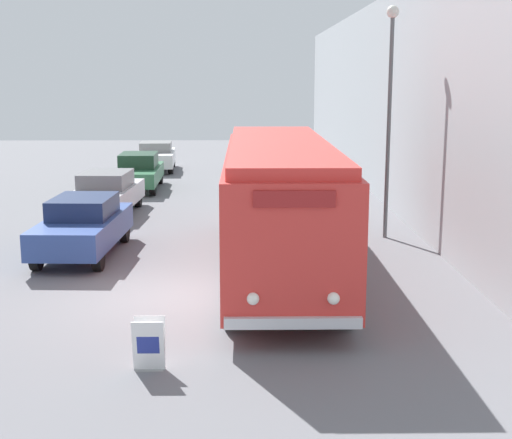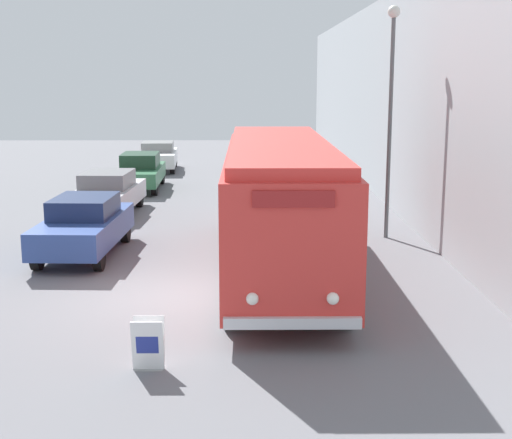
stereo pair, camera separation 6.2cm
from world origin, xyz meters
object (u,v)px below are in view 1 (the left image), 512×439
Objects in this scene: parked_car_near at (83,225)px; parked_car_far at (139,171)px; vintage_bus at (279,199)px; parked_car_mid at (106,193)px; parked_car_distant at (156,156)px; sign_board at (149,345)px; streetlamp at (390,91)px.

parked_car_far is (-0.20, 11.56, -0.03)m from parked_car_near.
vintage_bus is 2.28× the size of parked_car_mid.
parked_car_near is 17.93m from parked_car_distant.
sign_board is 8.30m from parked_car_near.
vintage_bus reaches higher than sign_board.
sign_board is 0.20× the size of parked_car_distant.
vintage_bus is at bearing -131.99° from streetlamp.
parked_car_near is 5.75m from parked_car_mid.
parked_car_distant is at bearing 119.06° from streetlamp.
parked_car_distant is (-8.83, 15.89, -3.59)m from streetlamp.
parked_car_distant is (-0.04, 6.36, -0.03)m from parked_car_far.
streetlamp reaches higher than parked_car_far.
vintage_bus is at bearing -16.10° from parked_car_near.
streetlamp reaches higher than parked_car_near.
parked_car_mid is (-3.28, 13.54, 0.34)m from sign_board.
streetlamp is (3.39, 3.77, 2.54)m from vintage_bus.
parked_car_near is 1.07× the size of parked_car_distant.
parked_car_near is (-5.20, 1.73, -0.99)m from vintage_bus.
vintage_bus reaches higher than parked_car_far.
vintage_bus reaches higher than parked_car_mid.
parked_car_near is at bearing -166.64° from streetlamp.
parked_car_distant is at bearing 93.03° from parked_car_near.
vintage_bus is 20.42m from parked_car_distant.
sign_board is 25.92m from parked_car_distant.
streetlamp reaches higher than sign_board.
parked_car_near is (-8.60, -2.04, -3.53)m from streetlamp.
streetlamp is at bearing 48.01° from vintage_bus.
sign_board is at bearing -86.99° from parked_car_distant.
streetlamp is at bearing -19.32° from parked_car_mid.
vintage_bus reaches higher than parked_car_distant.
parked_car_distant is at bearing 96.69° from sign_board.
parked_car_mid is (-5.69, 7.46, -1.04)m from vintage_bus.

